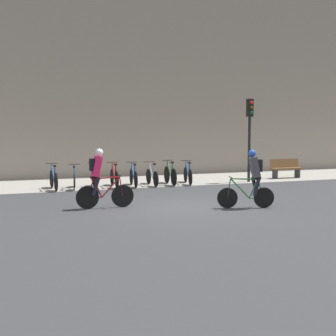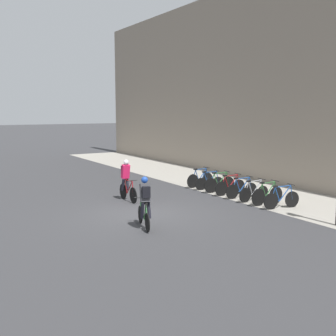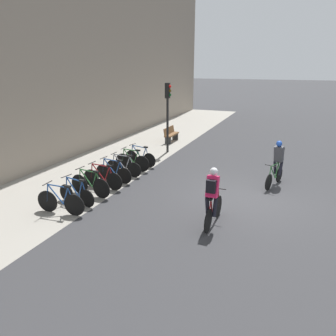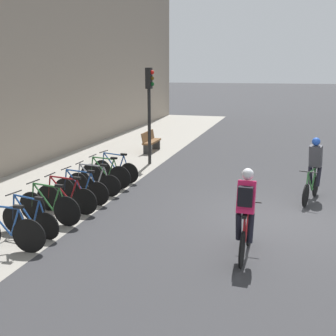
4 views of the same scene
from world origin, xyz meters
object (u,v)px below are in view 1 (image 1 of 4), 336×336
at_px(parked_bike_5, 152,176).
at_px(parked_bike_3, 114,177).
at_px(parked_bike_1, 74,179).
at_px(parked_bike_6, 170,175).
at_px(cyclist_pink, 99,177).
at_px(parked_bike_2, 95,177).
at_px(cyclist_grey, 252,177).
at_px(parked_bike_7, 188,174).
at_px(bench, 286,168).
at_px(parked_bike_4, 133,176).
at_px(parked_bike_0, 54,179).
at_px(traffic_light_pole, 250,125).

bearing_deg(parked_bike_5, parked_bike_3, 179.98).
distance_m(parked_bike_3, parked_bike_5, 1.58).
height_order(parked_bike_1, parked_bike_5, parked_bike_5).
height_order(parked_bike_3, parked_bike_6, parked_bike_6).
bearing_deg(cyclist_pink, parked_bike_2, 81.66).
bearing_deg(parked_bike_3, cyclist_pink, -107.70).
xyz_separation_m(cyclist_grey, parked_bike_7, (0.29, 6.00, -0.55)).
bearing_deg(bench, cyclist_pink, -152.46).
bearing_deg(parked_bike_4, parked_bike_1, 179.99).
height_order(parked_bike_3, parked_bike_5, parked_bike_3).
bearing_deg(parked_bike_2, parked_bike_7, -0.02).
height_order(parked_bike_1, bench, parked_bike_1).
relative_size(parked_bike_6, parked_bike_7, 1.01).
bearing_deg(cyclist_pink, parked_bike_3, 72.30).
distance_m(parked_bike_5, bench, 6.69).
relative_size(cyclist_pink, cyclist_grey, 1.02).
distance_m(parked_bike_1, parked_bike_4, 2.37).
height_order(cyclist_grey, parked_bike_3, cyclist_grey).
bearing_deg(parked_bike_3, bench, 3.35).
xyz_separation_m(parked_bike_6, bench, (5.88, 0.48, 0.05)).
height_order(cyclist_grey, parked_bike_0, cyclist_grey).
bearing_deg(bench, parked_bike_5, -175.85).
relative_size(cyclist_grey, parked_bike_7, 1.06).
distance_m(parked_bike_6, bench, 5.90).
distance_m(parked_bike_2, traffic_light_pole, 7.02).
relative_size(parked_bike_3, parked_bike_6, 1.02).
relative_size(parked_bike_2, parked_bike_5, 1.03).
distance_m(parked_bike_3, bench, 8.27).
xyz_separation_m(parked_bike_0, parked_bike_4, (3.16, -0.00, -0.02)).
relative_size(parked_bike_0, parked_bike_5, 1.02).
height_order(parked_bike_6, parked_bike_7, parked_bike_6).
bearing_deg(parked_bike_5, parked_bike_0, 179.98).
distance_m(cyclist_grey, parked_bike_7, 6.04).
distance_m(parked_bike_0, parked_bike_2, 1.58).
height_order(cyclist_pink, parked_bike_5, cyclist_pink).
distance_m(cyclist_pink, parked_bike_3, 4.84).
relative_size(cyclist_grey, parked_bike_5, 1.06).
distance_m(cyclist_grey, parked_bike_1, 7.49).
distance_m(cyclist_pink, parked_bike_0, 4.70).
relative_size(parked_bike_5, bench, 1.09).
bearing_deg(parked_bike_2, parked_bike_0, -179.99).
height_order(parked_bike_4, parked_bike_6, parked_bike_6).
bearing_deg(bench, traffic_light_pole, -162.54).
xyz_separation_m(parked_bike_2, parked_bike_5, (2.37, -0.00, -0.03)).
height_order(cyclist_grey, parked_bike_5, cyclist_grey).
bearing_deg(parked_bike_2, traffic_light_pole, -2.16).
distance_m(parked_bike_0, traffic_light_pole, 8.54).
xyz_separation_m(parked_bike_1, parked_bike_4, (2.37, -0.00, 0.01)).
height_order(cyclist_pink, parked_bike_3, cyclist_pink).
relative_size(parked_bike_0, traffic_light_pole, 0.47).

